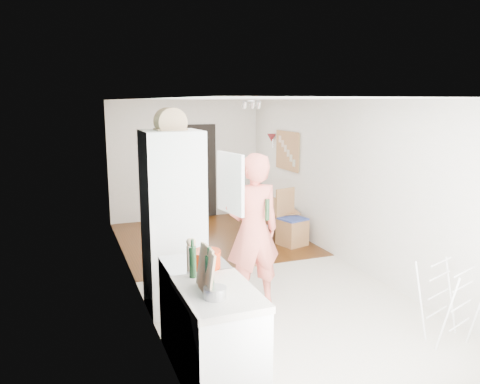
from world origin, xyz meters
TOP-DOWN VIEW (x-y plane):
  - room_shell at (0.00, 0.00)m, footprint 3.20×7.00m
  - floor at (0.00, 0.00)m, footprint 3.20×7.00m
  - wood_floor_overlay at (0.00, 1.85)m, footprint 3.20×3.30m
  - sage_wall_panel at (-1.59, -2.00)m, footprint 0.02×3.00m
  - tile_splashback at (-1.59, -2.55)m, footprint 0.02×1.90m
  - doorway_recess at (0.20, 3.48)m, footprint 0.90×0.04m
  - base_cabinet at (-1.30, -2.55)m, footprint 0.60×0.90m
  - worktop at (-1.30, -2.55)m, footprint 0.62×0.92m
  - range_cooker at (-1.30, -1.80)m, footprint 0.60×0.60m
  - cooker_top at (-1.30, -1.80)m, footprint 0.60×0.60m
  - fridge_housing at (-1.27, -0.78)m, footprint 0.66×0.66m
  - fridge_door at (-0.66, -1.08)m, footprint 0.14×0.56m
  - fridge_interior at (-0.96, -0.78)m, footprint 0.02×0.52m
  - pinboard at (1.58, 1.90)m, footprint 0.03×0.90m
  - pinboard_frame at (1.57, 1.90)m, footprint 0.00×0.94m
  - wall_sconce at (1.54, 2.55)m, footprint 0.18×0.18m
  - person at (-0.36, -1.04)m, footprint 0.81×0.54m
  - dining_table at (1.20, 1.85)m, footprint 0.95×1.39m
  - dining_chair at (1.21, 0.94)m, footprint 0.51×0.51m
  - stool at (0.22, 0.34)m, footprint 0.37×0.37m
  - grey_drape at (0.23, 0.31)m, footprint 0.56×0.56m
  - drying_rack at (1.19, -2.60)m, footprint 0.53×0.51m
  - bread_bin at (-1.26, -0.74)m, footprint 0.38×0.36m
  - red_casserole at (-1.24, -1.99)m, footprint 0.29×0.29m
  - steel_pan at (-1.37, -2.69)m, footprint 0.22×0.22m
  - held_bottle at (-0.23, -1.17)m, footprint 0.05×0.05m
  - bottle_a at (-1.38, -2.57)m, footprint 0.08×0.08m
  - bottle_b at (-1.42, -2.19)m, footprint 0.07×0.07m
  - bottle_c at (-1.35, -2.40)m, footprint 0.11×0.11m
  - pepper_mill_front at (-1.40, -2.02)m, footprint 0.08×0.08m
  - pepper_mill_back at (-1.37, -2.02)m, footprint 0.07×0.07m
  - chopping_boards at (-1.41, -2.54)m, footprint 0.09×0.29m

SIDE VIEW (x-z plane):
  - floor at x=0.00m, z-range -0.01..0.01m
  - wood_floor_overlay at x=0.00m, z-range 0.00..0.01m
  - stool at x=0.22m, z-range 0.00..0.38m
  - dining_table at x=1.20m, z-range 0.00..0.45m
  - drying_rack at x=1.19m, z-range 0.00..0.84m
  - base_cabinet at x=-1.30m, z-range 0.00..0.86m
  - range_cooker at x=-1.30m, z-range 0.00..0.88m
  - grey_drape at x=0.23m, z-range 0.38..0.57m
  - dining_chair at x=1.21m, z-range 0.00..0.98m
  - worktop at x=-1.30m, z-range 0.86..0.92m
  - cooker_top at x=-1.30m, z-range 0.88..0.92m
  - steel_pan at x=-1.37m, z-range 0.92..1.01m
  - doorway_recess at x=0.20m, z-range 0.00..2.00m
  - red_casserole at x=-1.24m, z-range 0.92..1.09m
  - bottle_c at x=-1.35m, z-range 0.92..1.13m
  - pepper_mill_back at x=-1.37m, z-range 0.92..1.16m
  - pepper_mill_front at x=-1.40m, z-range 0.92..1.16m
  - bottle_b at x=-1.42m, z-range 0.92..1.20m
  - fridge_housing at x=-1.27m, z-range 0.00..2.15m
  - bottle_a at x=-1.38m, z-range 0.92..1.23m
  - person at x=-0.36m, z-range 0.00..2.22m
  - chopping_boards at x=-1.41m, z-range 0.92..1.31m
  - tile_splashback at x=-1.59m, z-range 0.90..1.40m
  - held_bottle at x=-0.23m, z-range 1.10..1.35m
  - room_shell at x=0.00m, z-range 0.00..2.50m
  - fridge_door at x=-0.66m, z-range 1.20..1.90m
  - fridge_interior at x=-0.96m, z-range 1.22..1.88m
  - pinboard at x=1.58m, z-range 1.20..1.90m
  - pinboard_frame at x=1.57m, z-range 1.18..1.92m
  - wall_sconce at x=1.54m, z-range 1.67..1.83m
  - sage_wall_panel at x=-1.59m, z-range 1.20..2.50m
  - bread_bin at x=-1.26m, z-range 2.15..2.33m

